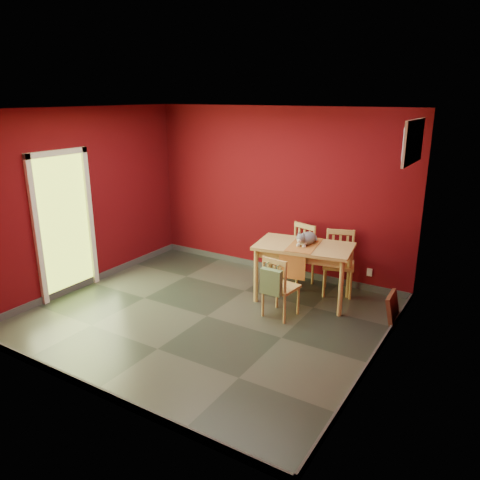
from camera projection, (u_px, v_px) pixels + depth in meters
The scene contains 13 objects.
ground at pixel (207, 316), 6.32m from camera, with size 4.50×4.50×0.00m, color #2D342D.
room_shell at pixel (207, 313), 6.30m from camera, with size 4.50×4.50×4.50m.
doorway at pixel (64, 220), 6.77m from camera, with size 0.06×1.01×2.13m.
window at pixel (413, 142), 5.32m from camera, with size 0.05×0.90×0.50m.
outlet_plate at pixel (370, 272), 7.04m from camera, with size 0.08×0.01×0.12m, color silver.
dining_table at pixel (304, 252), 6.62m from camera, with size 1.45×0.99×0.84m.
table_runner at pixel (300, 251), 6.50m from camera, with size 0.49×0.83×0.39m.
chair_far_left at pixel (298, 254), 7.28m from camera, with size 0.55×0.55×0.95m.
chair_far_right at pixel (339, 262), 6.95m from camera, with size 0.56×0.56×0.95m.
chair_near at pixel (279, 286), 6.19m from camera, with size 0.44×0.44×0.86m.
tote_bag at pixel (271, 282), 5.99m from camera, with size 0.29×0.18×0.41m.
cat at pixel (307, 236), 6.59m from camera, with size 0.25×0.47×0.23m, color slate, non-canonical shape.
picture_frame at pixel (393, 310), 6.02m from camera, with size 0.16×0.43×0.43m.
Camera 1 is at (3.37, -4.64, 2.87)m, focal length 35.00 mm.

